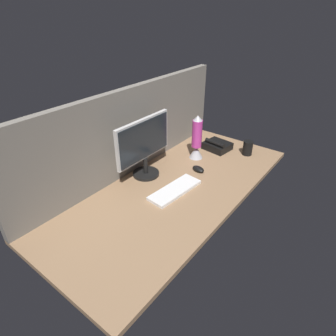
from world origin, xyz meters
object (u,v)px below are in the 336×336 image
object	(u,v)px
desk_phone	(217,146)
keyboard	(175,190)
mouse	(198,169)
lava_lamp	(197,141)
monitor	(144,144)
mug_black_travel	(248,148)

from	to	relation	value
desk_phone	keyboard	bearing A→B (deg)	-173.17
mouse	lava_lamp	distance (cm)	23.73
monitor	lava_lamp	world-z (taller)	monitor
mug_black_travel	desk_phone	xyz separation A→B (cm)	(-6.46, 22.70, -2.33)
desk_phone	mouse	bearing A→B (deg)	-170.29
mouse	desk_phone	world-z (taller)	desk_phone
keyboard	mouse	bearing A→B (deg)	8.34
monitor	lava_lamp	distance (cm)	44.59
desk_phone	mug_black_travel	bearing A→B (deg)	-74.12
monitor	mug_black_travel	distance (cm)	83.48
keyboard	lava_lamp	distance (cm)	49.60
monitor	lava_lamp	bearing A→B (deg)	-18.67
monitor	lava_lamp	xyz separation A→B (cm)	(41.45, -14.00, -8.58)
monitor	mouse	distance (cm)	42.22
monitor	keyboard	distance (cm)	35.68
mouse	monitor	bearing A→B (deg)	146.09
keyboard	lava_lamp	world-z (taller)	lava_lamp
keyboard	mug_black_travel	bearing A→B (deg)	-5.96
monitor	mouse	xyz separation A→B (cm)	(25.43, -26.46, -20.88)
lava_lamp	mouse	bearing A→B (deg)	-142.14
mouse	desk_phone	distance (cm)	38.38
mug_black_travel	desk_phone	distance (cm)	23.71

